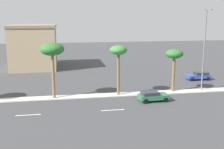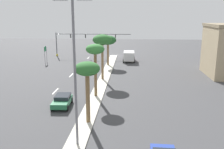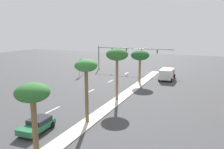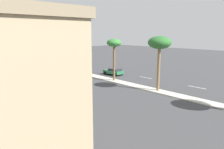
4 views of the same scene
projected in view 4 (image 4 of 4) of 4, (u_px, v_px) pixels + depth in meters
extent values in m
plane|color=#424244|center=(112.00, 81.00, 36.68)|extent=(160.00, 160.00, 0.00)
cube|color=beige|center=(80.00, 72.00, 43.80)|extent=(1.80, 88.66, 0.12)
cube|color=silver|center=(197.00, 87.00, 32.10)|extent=(0.20, 2.80, 0.01)
cube|color=silver|center=(146.00, 78.00, 39.15)|extent=(0.20, 2.80, 0.01)
cylinder|color=olive|center=(159.00, 69.00, 29.48)|extent=(0.39, 0.39, 6.06)
ellipsoid|color=#2D6B2D|center=(160.00, 43.00, 28.79)|extent=(3.15, 3.15, 1.73)
cylinder|color=brown|center=(114.00, 63.00, 35.85)|extent=(0.38, 0.38, 5.86)
ellipsoid|color=#387F38|center=(114.00, 43.00, 35.21)|extent=(2.42, 2.42, 1.33)
cylinder|color=brown|center=(83.00, 61.00, 41.66)|extent=(0.42, 0.42, 5.09)
ellipsoid|color=#2D6B2D|center=(83.00, 45.00, 41.10)|extent=(2.51, 2.51, 1.38)
cylinder|color=slate|center=(71.00, 43.00, 44.36)|extent=(0.20, 0.20, 11.85)
cube|color=slate|center=(66.00, 13.00, 42.66)|extent=(1.10, 0.24, 0.16)
cube|color=slate|center=(74.00, 14.00, 43.85)|extent=(1.10, 0.24, 0.16)
cube|color=#2D47AD|center=(35.00, 70.00, 42.97)|extent=(1.95, 4.07, 0.58)
cube|color=#262B33|center=(34.00, 68.00, 43.24)|extent=(1.72, 2.26, 0.50)
cylinder|color=black|center=(42.00, 72.00, 42.54)|extent=(0.24, 0.65, 0.64)
cylinder|color=black|center=(33.00, 73.00, 41.42)|extent=(0.24, 0.65, 0.64)
cylinder|color=black|center=(37.00, 70.00, 44.63)|extent=(0.24, 0.65, 0.64)
cylinder|color=black|center=(28.00, 71.00, 43.51)|extent=(0.24, 0.65, 0.64)
cube|color=silver|center=(0.00, 64.00, 51.90)|extent=(2.07, 4.39, 0.58)
cylinder|color=black|center=(5.00, 66.00, 51.37)|extent=(0.25, 0.65, 0.64)
cylinder|color=black|center=(2.00, 64.00, 53.65)|extent=(0.25, 0.65, 0.64)
cube|color=#287047|center=(113.00, 72.00, 41.53)|extent=(2.07, 3.95, 0.59)
cube|color=#262B33|center=(115.00, 69.00, 41.11)|extent=(1.79, 2.21, 0.42)
cylinder|color=black|center=(105.00, 73.00, 41.90)|extent=(0.25, 0.65, 0.64)
cylinder|color=black|center=(111.00, 72.00, 43.14)|extent=(0.25, 0.65, 0.64)
cylinder|color=black|center=(115.00, 75.00, 40.04)|extent=(0.25, 0.65, 0.64)
cylinder|color=black|center=(121.00, 74.00, 41.28)|extent=(0.25, 0.65, 0.64)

